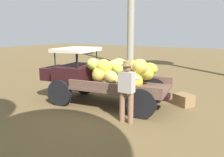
% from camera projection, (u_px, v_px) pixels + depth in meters
% --- Properties ---
extents(ground_plane, '(60.00, 60.00, 0.00)m').
position_uv_depth(ground_plane, '(103.00, 105.00, 7.49)').
color(ground_plane, brown).
extents(truck, '(4.60, 2.24, 1.88)m').
position_uv_depth(truck, '(100.00, 76.00, 7.54)').
color(truck, black).
rests_on(truck, ground).
extents(farmer, '(0.53, 0.46, 1.69)m').
position_uv_depth(farmer, '(127.00, 88.00, 5.89)').
color(farmer, '#8B624B').
rests_on(farmer, ground).
extents(wooden_crate, '(0.74, 0.70, 0.38)m').
position_uv_depth(wooden_crate, '(184.00, 100.00, 7.44)').
color(wooden_crate, olive).
rests_on(wooden_crate, ground).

